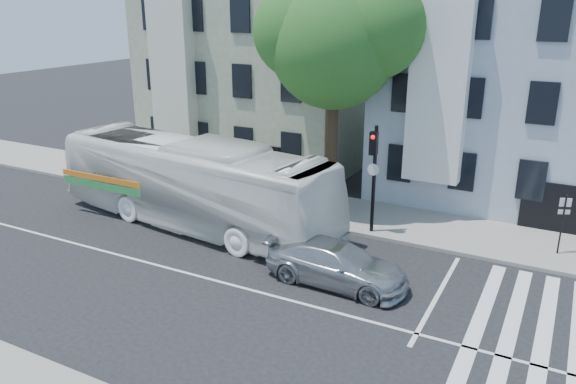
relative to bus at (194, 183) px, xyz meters
The scene contains 10 objects.
ground 6.16m from the bus, 42.11° to the right, with size 120.00×120.00×0.00m, color black.
sidewalk_far 6.23m from the bus, 43.04° to the left, with size 80.00×4.00×0.15m, color gray.
building_left 11.94m from the bus, 103.45° to the left, with size 12.00×10.00×11.00m, color gray.
building_right 16.26m from the bus, 44.26° to the left, with size 12.00×10.00×11.00m, color #9BA7B8.
street_tree 8.82m from the bus, 47.41° to the left, with size 7.30×5.90×11.10m.
bus is the anchor object (origin of this frame).
sedan 7.91m from the bus, 15.69° to the right, with size 4.99×2.03×1.45m, color #B3B6BB.
hedge 3.41m from the bus, 112.97° to the left, with size 8.50×0.84×0.70m, color #226621, non-canonical shape.
traffic_signal 7.62m from the bus, 18.59° to the left, with size 0.48×0.54×4.60m.
far_sign_pole 14.64m from the bus, 14.88° to the left, with size 0.40×0.23×2.34m.
Camera 1 is at (9.76, -14.29, 9.19)m, focal length 35.00 mm.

